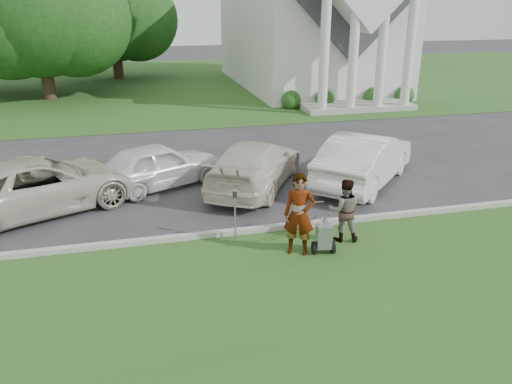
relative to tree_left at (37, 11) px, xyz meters
name	(u,v)px	position (x,y,z in m)	size (l,w,h in m)	color
ground	(270,241)	(8.01, -21.99, -5.11)	(120.00, 120.00, 0.00)	#333335
grass_strip	(311,307)	(8.01, -24.99, -5.11)	(80.00, 7.00, 0.01)	#2E551D
church_lawn	(174,82)	(8.01, 5.01, -5.11)	(80.00, 30.00, 0.01)	#2E551D
curb	(265,229)	(8.01, -21.44, -5.04)	(80.00, 0.18, 0.15)	#9E9E93
tree_left	(37,11)	(0.00, 0.00, 0.00)	(10.63, 8.40, 9.71)	#332316
tree_back	(113,14)	(4.00, 8.00, -0.38)	(9.61, 7.60, 8.89)	#332316
striping_cart	(324,237)	(9.05, -22.92, -4.69)	(0.57, 1.10, 0.98)	black
person_left	(299,215)	(8.47, -22.78, -4.13)	(0.72, 0.47, 1.97)	#999999
person_right	(344,211)	(9.77, -22.38, -4.31)	(0.78, 0.61, 1.60)	#999999
parking_meter_near	(235,209)	(7.17, -21.73, -4.27)	(0.10, 0.09, 1.33)	#96989E
car_a	(40,185)	(2.22, -18.53, -4.35)	(2.54, 5.50, 1.53)	beige
car_b	(158,165)	(5.56, -17.34, -4.39)	(1.70, 4.23, 1.44)	white
car_c	(255,165)	(8.56, -18.07, -4.37)	(2.08, 5.11, 1.48)	beige
car_d	(364,159)	(12.09, -18.61, -4.27)	(1.77, 5.09, 1.68)	silver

